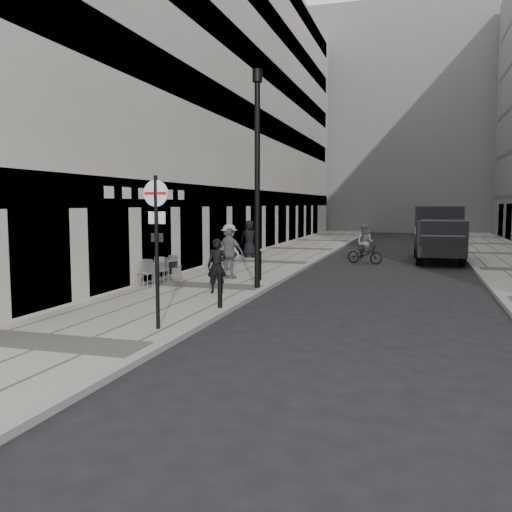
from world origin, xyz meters
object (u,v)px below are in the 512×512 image
Objects in this scene: walking_man at (217,266)px; lamppost at (257,168)px; cyclist at (365,248)px; sign_post at (157,231)px; panel_van at (438,231)px.

walking_man is 3.35m from lamppost.
cyclist reaches higher than walking_man.
sign_post is 15.48m from cyclist.
sign_post is at bearing -93.78° from lamppost.
lamppost reaches higher than sign_post.
lamppost is 9.93m from cyclist.
cyclist is (3.34, 10.45, -0.22)m from walking_man.
sign_post is 0.57× the size of panel_van.
walking_man is at bearing -119.59° from panel_van.
sign_post reaches higher than panel_van.
panel_van reaches higher than walking_man.
panel_van is (6.19, 17.15, -0.70)m from sign_post.
lamppost is (0.84, 1.37, 2.94)m from walking_man.
sign_post is 18.25m from panel_van.
lamppost is 1.18× the size of panel_van.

